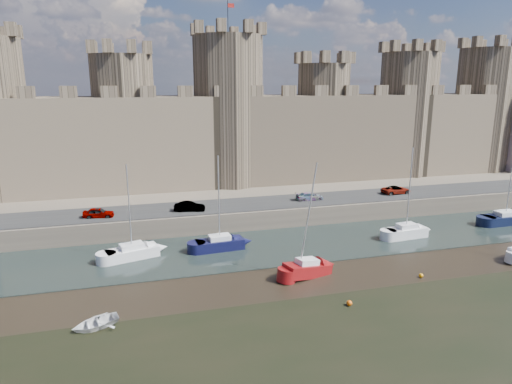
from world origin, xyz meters
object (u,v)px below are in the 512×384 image
at_px(sailboat_2, 406,231).
at_px(car_3, 396,190).
at_px(car_2, 310,196).
at_px(sailboat_0, 132,252).
at_px(car_0, 98,213).
at_px(sailboat_4, 307,268).
at_px(car_1, 190,207).
at_px(sailboat_3, 505,218).
at_px(sailboat_1, 220,243).

bearing_deg(sailboat_2, car_3, 59.96).
xyz_separation_m(car_2, sailboat_0, (-24.20, -9.37, -2.27)).
relative_size(car_0, car_2, 0.93).
relative_size(sailboat_2, sailboat_4, 0.97).
relative_size(car_0, car_1, 0.94).
xyz_separation_m(car_0, sailboat_2, (36.21, -10.09, -2.26)).
height_order(car_3, sailboat_3, sailboat_3).
height_order(sailboat_2, sailboat_4, sailboat_4).
height_order(car_3, sailboat_0, sailboat_0).
xyz_separation_m(car_2, sailboat_2, (8.24, -11.20, -2.20)).
height_order(car_1, sailboat_0, sailboat_0).
height_order(car_1, sailboat_2, sailboat_2).
xyz_separation_m(car_2, car_3, (13.69, 0.10, 0.04)).
height_order(car_0, sailboat_3, sailboat_3).
bearing_deg(car_1, sailboat_3, -89.14).
xyz_separation_m(car_2, sailboat_4, (-7.59, -18.52, -2.25)).
height_order(sailboat_3, sailboat_4, sailboat_4).
height_order(car_0, sailboat_1, sailboat_1).
bearing_deg(car_0, sailboat_4, -121.92).
distance_m(sailboat_0, sailboat_4, 18.96).
relative_size(car_0, sailboat_4, 0.32).
xyz_separation_m(car_0, sailboat_3, (52.26, -8.67, -2.29)).
xyz_separation_m(car_0, car_2, (27.96, 1.11, -0.05)).
bearing_deg(sailboat_4, car_3, 25.41).
distance_m(car_1, sailboat_3, 42.15).
bearing_deg(sailboat_2, car_0, 160.15).
height_order(car_0, sailboat_4, sailboat_4).
bearing_deg(sailboat_2, car_1, 154.16).
xyz_separation_m(sailboat_1, sailboat_2, (22.81, -1.90, 0.03)).
bearing_deg(sailboat_3, sailboat_2, -175.28).
xyz_separation_m(sailboat_0, sailboat_1, (9.63, 0.07, 0.04)).
relative_size(car_1, sailboat_4, 0.34).
distance_m(car_3, sailboat_0, 39.12).
height_order(sailboat_1, sailboat_3, sailboat_3).
height_order(sailboat_0, sailboat_2, sailboat_2).
bearing_deg(car_0, sailboat_2, -96.98).
distance_m(car_0, car_3, 41.67).
bearing_deg(sailboat_3, sailboat_1, 178.97).
distance_m(car_1, car_3, 30.63).
bearing_deg(sailboat_0, car_3, -2.03).
bearing_deg(car_2, sailboat_3, -111.83).
height_order(car_1, sailboat_1, sailboat_1).
bearing_deg(car_1, sailboat_1, -151.21).
bearing_deg(car_0, sailboat_3, -90.83).
bearing_deg(car_2, car_3, -89.49).
relative_size(car_1, sailboat_1, 0.36).
bearing_deg(car_3, car_1, 88.29).
relative_size(car_3, sailboat_1, 0.41).
xyz_separation_m(car_1, car_3, (30.60, 1.36, -0.03)).
bearing_deg(sailboat_2, sailboat_0, 172.49).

